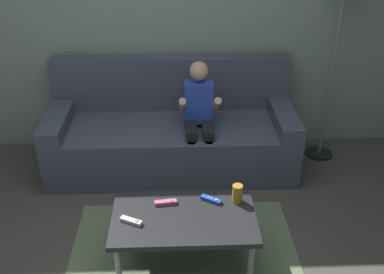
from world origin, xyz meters
The scene contains 9 objects.
wall_back centered at (0.00, 1.92, 1.25)m, with size 5.06×0.05×2.50m, color gray.
couch centered at (0.15, 1.53, 0.30)m, with size 2.07×0.80×0.89m.
person_seated_on_couch centered at (0.37, 1.35, 0.56)m, with size 0.33×0.40×0.98m.
coffee_table centered at (0.23, 0.29, 0.36)m, with size 0.89×0.53×0.40m.
area_rug centered at (0.23, 0.29, 0.00)m, with size 1.52×1.25×0.01m, color #6B7A5B.
game_remote_pink_near_edge centered at (0.11, 0.41, 0.41)m, with size 0.14×0.05×0.03m.
game_remote_blue_center centered at (0.41, 0.43, 0.41)m, with size 0.14×0.10×0.03m.
game_remote_white_far_corner centered at (-0.09, 0.24, 0.41)m, with size 0.14×0.09×0.03m.
soda_can centered at (0.57, 0.42, 0.46)m, with size 0.07×0.07×0.12m, color #B78C2D.
Camera 1 is at (0.20, -1.86, 2.16)m, focal length 41.68 mm.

